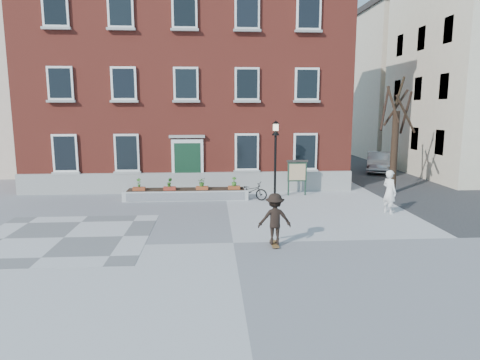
{
  "coord_description": "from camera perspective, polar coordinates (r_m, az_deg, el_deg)",
  "views": [
    {
      "loc": [
        -0.72,
        -14.05,
        4.59
      ],
      "look_at": [
        0.5,
        4.0,
        1.5
      ],
      "focal_mm": 32.0,
      "sensor_mm": 36.0,
      "label": 1
    }
  ],
  "objects": [
    {
      "name": "side_street",
      "position": [
        38.74,
        25.66,
        12.35
      ],
      "size": [
        15.2,
        36.0,
        14.5
      ],
      "color": "#343537",
      "rests_on": "ground"
    },
    {
      "name": "ground",
      "position": [
        14.8,
        -0.9,
        -8.37
      ],
      "size": [
        100.0,
        100.0,
        0.0
      ],
      "primitive_type": "plane",
      "color": "#A1A1A4",
      "rests_on": "ground"
    },
    {
      "name": "brick_building",
      "position": [
        28.11,
        -6.64,
        13.11
      ],
      "size": [
        18.4,
        10.85,
        12.6
      ],
      "color": "maroon",
      "rests_on": "ground"
    },
    {
      "name": "parked_car",
      "position": [
        32.19,
        17.95,
        2.3
      ],
      "size": [
        2.97,
        4.58,
        1.43
      ],
      "primitive_type": "imported",
      "rotation": [
        0.0,
        0.0,
        -0.37
      ],
      "color": "#A8AAAC",
      "rests_on": "ground"
    },
    {
      "name": "skateboarder",
      "position": [
        14.29,
        4.65,
        -5.18
      ],
      "size": [
        1.11,
        0.78,
        1.79
      ],
      "color": "brown",
      "rests_on": "ground"
    },
    {
      "name": "bicycle",
      "position": [
        21.42,
        1.41,
        -1.45
      ],
      "size": [
        1.82,
        1.23,
        0.91
      ],
      "primitive_type": "imported",
      "rotation": [
        0.0,
        0.0,
        1.17
      ],
      "color": "black",
      "rests_on": "ground"
    },
    {
      "name": "notice_board",
      "position": [
        22.54,
        7.63,
        1.11
      ],
      "size": [
        1.1,
        0.16,
        1.87
      ],
      "color": "#1A3526",
      "rests_on": "ground"
    },
    {
      "name": "bare_tree",
      "position": [
        24.18,
        19.95,
        4.84
      ],
      "size": [
        1.83,
        1.83,
        6.16
      ],
      "color": "#2F1F15",
      "rests_on": "ground"
    },
    {
      "name": "planter_assembly",
      "position": [
        21.69,
        -7.14,
        -1.78
      ],
      "size": [
        6.2,
        1.12,
        1.15
      ],
      "color": "beige",
      "rests_on": "ground"
    },
    {
      "name": "lamp_post",
      "position": [
        21.66,
        4.75,
        4.22
      ],
      "size": [
        0.4,
        0.4,
        3.93
      ],
      "color": "black",
      "rests_on": "ground"
    },
    {
      "name": "checker_patch",
      "position": [
        16.6,
        -22.43,
        -7.1
      ],
      "size": [
        6.0,
        6.0,
        0.01
      ],
      "primitive_type": "cube",
      "color": "#5F5F62",
      "rests_on": "ground"
    },
    {
      "name": "bystander",
      "position": [
        19.67,
        19.3,
        -1.5
      ],
      "size": [
        0.69,
        0.82,
        1.91
      ],
      "primitive_type": "imported",
      "rotation": [
        0.0,
        0.0,
        1.95
      ],
      "color": "white",
      "rests_on": "ground"
    }
  ]
}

